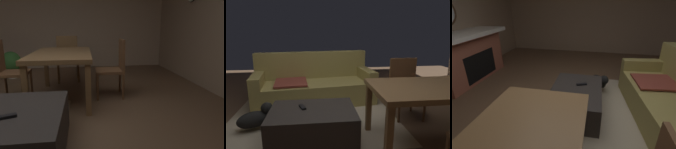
{
  "view_description": "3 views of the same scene",
  "coord_description": "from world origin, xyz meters",
  "views": [
    {
      "loc": [
        -1.99,
        -0.6,
        1.13
      ],
      "look_at": [
        -0.39,
        -0.82,
        0.75
      ],
      "focal_mm": 32.68,
      "sensor_mm": 36.0,
      "label": 1
    },
    {
      "loc": [
        -0.21,
        -2.32,
        1.39
      ],
      "look_at": [
        -0.04,
        -0.89,
        1.06
      ],
      "focal_mm": 31.34,
      "sensor_mm": 36.0,
      "label": 2
    },
    {
      "loc": [
        1.91,
        0.22,
        1.61
      ],
      "look_at": [
        -0.45,
        -0.26,
        0.54
      ],
      "focal_mm": 26.45,
      "sensor_mm": 36.0,
      "label": 3
    }
  ],
  "objects": [
    {
      "name": "floor",
      "position": [
        0.0,
        0.0,
        0.0
      ],
      "size": [
        9.22,
        9.22,
        0.0
      ],
      "primitive_type": "plane",
      "color": "brown"
    },
    {
      "name": "wall_right_window_side",
      "position": [
        3.84,
        0.0,
        1.27
      ],
      "size": [
        0.12,
        6.13,
        2.55
      ],
      "primitive_type": "cube",
      "color": "#C4AA91",
      "rests_on": "ground"
    },
    {
      "name": "ottoman_coffee_table",
      "position": [
        -0.26,
        -0.03,
        0.21
      ],
      "size": [
        1.06,
        0.75,
        0.42
      ],
      "primitive_type": "cube",
      "color": "#2D2826",
      "rests_on": "ground"
    },
    {
      "name": "tv_remote",
      "position": [
        -0.39,
        0.03,
        0.43
      ],
      "size": [
        0.1,
        0.17,
        0.02
      ],
      "primitive_type": "cube",
      "rotation": [
        0.0,
        0.0,
        0.37
      ],
      "color": "black",
      "rests_on": "ottoman_coffee_table"
    },
    {
      "name": "dining_table",
      "position": [
        1.21,
        -0.26,
        0.66
      ],
      "size": [
        1.56,
        0.88,
        0.74
      ],
      "color": "brown",
      "rests_on": "ground"
    },
    {
      "name": "dining_chair_east",
      "position": [
        2.38,
        -0.25,
        0.52
      ],
      "size": [
        0.48,
        0.48,
        0.93
      ],
      "color": "brown",
      "rests_on": "ground"
    },
    {
      "name": "dining_chair_north",
      "position": [
        1.21,
        0.57,
        0.52
      ],
      "size": [
        0.44,
        0.44,
        0.93
      ],
      "color": "brown",
      "rests_on": "ground"
    },
    {
      "name": "dining_chair_south",
      "position": [
        1.21,
        -1.09,
        0.52
      ],
      "size": [
        0.45,
        0.45,
        0.93
      ],
      "color": "brown",
      "rests_on": "ground"
    },
    {
      "name": "potted_plant",
      "position": [
        2.67,
        0.99,
        0.34
      ],
      "size": [
        0.43,
        0.43,
        0.59
      ],
      "color": "beige",
      "rests_on": "ground"
    }
  ]
}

